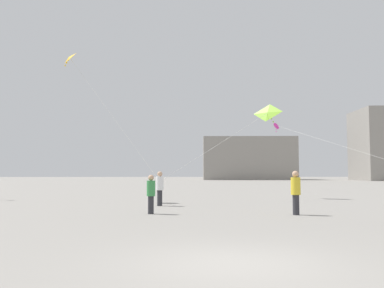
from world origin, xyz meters
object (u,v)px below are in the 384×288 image
(person_in_white, at_px, (160,187))
(kite_lime_delta, at_px, (266,114))
(person_in_yellow, at_px, (296,191))
(person_in_green, at_px, (151,192))
(kite_amber_diamond, at_px, (70,59))
(kite_magenta_diamond, at_px, (280,127))
(building_left_hall, at_px, (248,159))

(person_in_white, xyz_separation_m, kite_lime_delta, (7.32, 6.40, 4.96))
(person_in_yellow, height_order, person_in_green, person_in_yellow)
(person_in_green, xyz_separation_m, kite_amber_diamond, (-5.78, 8.33, 8.24))
(person_in_white, relative_size, kite_magenta_diamond, 0.08)
(person_in_white, bearing_deg, person_in_green, -7.35)
(person_in_white, bearing_deg, kite_amber_diamond, -128.93)
(kite_magenta_diamond, bearing_deg, kite_amber_diamond, -136.73)
(person_in_green, relative_size, kite_amber_diamond, 0.20)
(person_in_white, xyz_separation_m, person_in_yellow, (5.95, -4.85, 0.01))
(building_left_hall, bearing_deg, person_in_yellow, -98.92)
(person_in_yellow, distance_m, kite_magenta_diamond, 27.50)
(person_in_yellow, bearing_deg, kite_lime_delta, -113.65)
(person_in_green, bearing_deg, kite_lime_delta, 149.35)
(kite_lime_delta, xyz_separation_m, building_left_hall, (11.66, 71.80, -0.82))
(kite_lime_delta, relative_size, building_left_hall, 0.36)
(person_in_white, height_order, kite_magenta_diamond, kite_magenta_diamond)
(person_in_yellow, height_order, building_left_hall, building_left_hall)
(kite_magenta_diamond, relative_size, kite_amber_diamond, 2.87)
(kite_magenta_diamond, xyz_separation_m, kite_lime_delta, (-4.91, -14.91, -0.74))
(person_in_yellow, relative_size, kite_magenta_diamond, 0.08)
(person_in_yellow, relative_size, building_left_hall, 0.08)
(person_in_white, relative_size, kite_lime_delta, 0.22)
(building_left_hall, bearing_deg, person_in_green, -103.12)
(person_in_yellow, bearing_deg, person_in_white, -55.85)
(person_in_green, xyz_separation_m, kite_lime_delta, (7.55, 10.58, 5.05))
(person_in_white, distance_m, building_left_hall, 80.58)
(person_in_white, height_order, kite_lime_delta, kite_lime_delta)
(person_in_white, distance_m, kite_magenta_diamond, 25.22)
(person_in_white, distance_m, kite_amber_diamond, 10.94)
(person_in_yellow, height_order, kite_amber_diamond, kite_amber_diamond)
(person_in_green, bearing_deg, person_in_yellow, 88.75)
(person_in_white, height_order, kite_amber_diamond, kite_amber_diamond)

